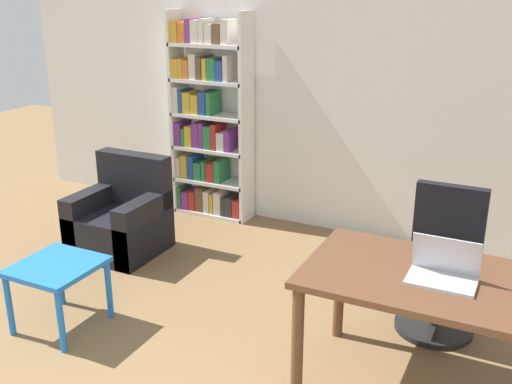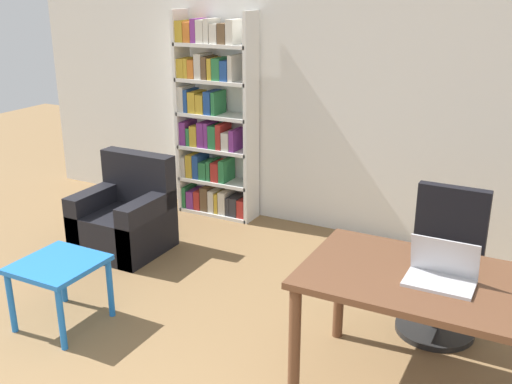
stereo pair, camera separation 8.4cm
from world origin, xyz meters
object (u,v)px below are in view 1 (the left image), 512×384
Objects in this scene: office_chair at (441,267)px; side_table_blue at (57,274)px; bookshelf at (207,123)px; desk at (440,295)px; laptop at (443,271)px; armchair at (121,221)px.

office_chair reaches higher than side_table_blue.
office_chair is 0.49× the size of bookshelf.
side_table_blue is at bearing -85.35° from bookshelf.
laptop is (0.00, -0.03, 0.16)m from desk.
office_chair is at bearing -0.67° from armchair.
desk reaches higher than side_table_blue.
armchair reaches higher than side_table_blue.
laptop is 0.67× the size of side_table_blue.
office_chair is at bearing 26.69° from side_table_blue.
laptop is 3.11m from armchair.
office_chair reaches higher than desk.
side_table_blue is 2.47m from bookshelf.
office_chair is at bearing 98.05° from desk.
bookshelf is (-0.19, 2.39, 0.57)m from side_table_blue.
desk is 1.51× the size of office_chair.
office_chair is 2.67m from side_table_blue.
bookshelf reaches higher than desk.
bookshelf is at bearing 143.34° from desk.
laptop is 0.93m from office_chair.
side_table_blue is (-2.39, -1.20, -0.05)m from office_chair.
bookshelf is (-2.58, 1.19, 0.52)m from office_chair.
laptop is 2.56m from side_table_blue.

